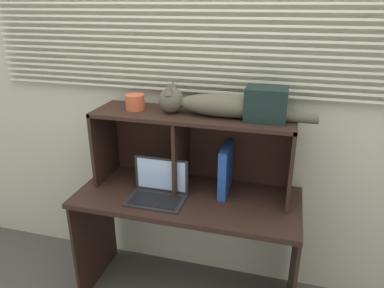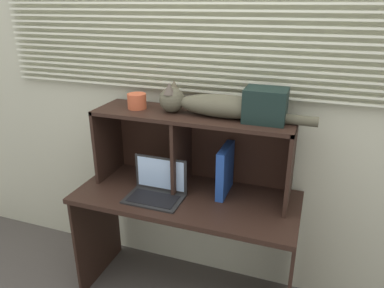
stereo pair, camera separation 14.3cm
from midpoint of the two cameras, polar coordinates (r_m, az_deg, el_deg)
back_panel_with_blinds at (r=2.21m, az=-0.42°, el=7.73°), size 4.40×0.08×2.50m
desk at (r=2.20m, az=-2.65°, el=-11.56°), size 1.30×0.56×0.74m
hutch_shelf_unit at (r=2.11m, az=-1.93°, el=1.15°), size 1.15×0.32×0.46m
cat at (r=1.98m, az=1.56°, el=6.26°), size 0.87×0.15×0.18m
laptop at (r=2.10m, az=-7.36°, el=-7.24°), size 0.32×0.21×0.22m
binder_upright at (r=2.10m, az=3.39°, el=-4.03°), size 0.05×0.24×0.29m
book_stack at (r=2.28m, az=-7.41°, el=-5.63°), size 0.17×0.23×0.03m
small_basket at (r=2.15m, az=-10.87°, el=6.48°), size 0.11×0.11×0.09m
storage_box at (r=1.93m, az=9.54°, el=6.24°), size 0.22×0.17×0.18m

